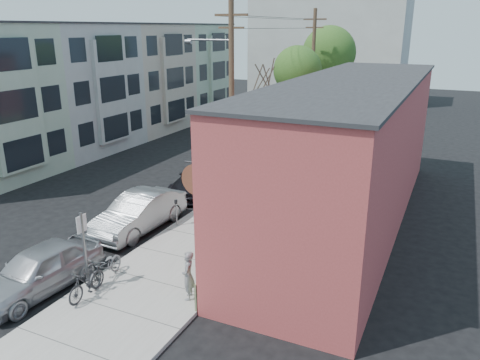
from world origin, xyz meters
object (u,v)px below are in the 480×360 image
at_px(tree_leafy_mid, 297,70).
at_px(cyclist, 241,197).
at_px(patron_grey, 188,276).
at_px(car_4, 280,133).
at_px(parking_meter_near, 176,208).
at_px(car_1, 139,212).
at_px(parking_meter_far, 254,160).
at_px(car_3, 247,151).
at_px(car_2, 202,178).
at_px(tree_bare, 261,133).
at_px(parked_bike_b, 106,267).
at_px(bus, 291,104).
at_px(car_0, 39,269).
at_px(parked_bike_a, 87,282).
at_px(utility_pole_near, 231,95).
at_px(sign_post, 84,243).
at_px(patron_green, 203,244).
at_px(patio_chair_a, 237,246).
at_px(tree_leafy_far, 329,53).
at_px(patio_chair_b, 213,270).

relative_size(tree_leafy_mid, cyclist, 4.01).
xyz_separation_m(patron_grey, car_4, (-5.07, 22.40, -0.15)).
bearing_deg(tree_leafy_mid, parking_meter_near, -92.09).
bearing_deg(tree_leafy_mid, car_1, -97.18).
bearing_deg(tree_leafy_mid, parking_meter_far, -95.13).
bearing_deg(car_3, car_2, -92.65).
height_order(tree_bare, parked_bike_b, tree_bare).
relative_size(tree_leafy_mid, bus, 0.69).
xyz_separation_m(cyclist, car_0, (-3.64, -8.80, -0.27)).
height_order(tree_leafy_mid, car_1, tree_leafy_mid).
xyz_separation_m(patron_grey, car_0, (-5.07, -1.54, -0.19)).
bearing_deg(bus, car_1, -79.16).
distance_m(parking_meter_near, parking_meter_far, 8.93).
height_order(patron_grey, cyclist, cyclist).
bearing_deg(parked_bike_a, parked_bike_b, 95.03).
height_order(utility_pole_near, patron_grey, utility_pole_near).
relative_size(sign_post, patron_green, 1.59).
height_order(parked_bike_a, car_1, car_1).
height_order(tree_leafy_mid, car_2, tree_leafy_mid).
bearing_deg(car_4, patio_chair_a, -79.91).
height_order(patron_green, cyclist, cyclist).
height_order(utility_pole_near, car_0, utility_pole_near).
xyz_separation_m(sign_post, tree_bare, (0.45, 14.55, 0.95)).
relative_size(tree_leafy_mid, patron_green, 4.23).
relative_size(cyclist, parked_bike_b, 0.99).
bearing_deg(car_2, patron_grey, -68.79).
distance_m(tree_leafy_mid, parked_bike_b, 20.90).
bearing_deg(utility_pole_near, car_4, 97.52).
xyz_separation_m(sign_post, patron_grey, (3.52, 0.89, -0.84)).
bearing_deg(car_0, tree_leafy_mid, 89.18).
bearing_deg(parking_meter_near, parked_bike_a, -85.69).
bearing_deg(patron_grey, tree_leafy_far, 163.08).
distance_m(cyclist, car_1, 4.80).
distance_m(parking_meter_near, tree_leafy_far, 24.07).
bearing_deg(parked_bike_b, car_3, 89.64).
relative_size(cyclist, car_3, 0.31).
height_order(parking_meter_near, tree_leafy_mid, tree_leafy_mid).
bearing_deg(car_1, parked_bike_b, -65.46).
relative_size(tree_bare, cyclist, 2.82).
xyz_separation_m(patio_chair_b, car_3, (-5.43, 15.03, 0.23)).
xyz_separation_m(parking_meter_near, car_2, (-1.45, 4.93, -0.20)).
relative_size(patron_green, bus, 0.16).
bearing_deg(utility_pole_near, tree_leafy_far, 88.70).
distance_m(tree_bare, tree_leafy_mid, 7.11).
relative_size(car_3, car_4, 1.15).
bearing_deg(utility_pole_near, parking_meter_far, 92.26).
xyz_separation_m(parked_bike_b, bus, (-4.35, 32.47, 0.87)).
xyz_separation_m(tree_bare, car_4, (-2.00, 8.74, -1.93)).
relative_size(parking_meter_near, bus, 0.11).
xyz_separation_m(car_0, bus, (-2.58, 33.83, 0.71)).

